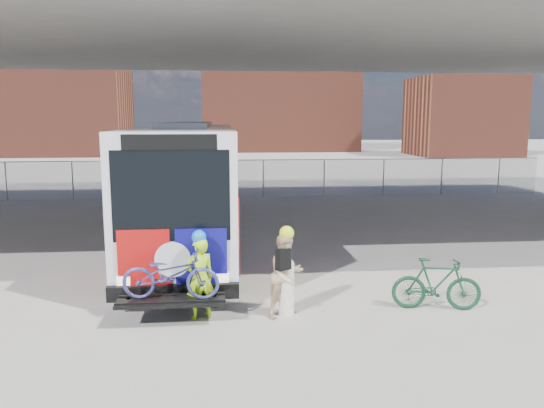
{
  "coord_description": "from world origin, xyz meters",
  "views": [
    {
      "loc": [
        -1.04,
        -13.54,
        3.8
      ],
      "look_at": [
        0.27,
        -0.01,
        1.6
      ],
      "focal_mm": 35.0,
      "sensor_mm": 36.0,
      "label": 1
    }
  ],
  "objects": [
    {
      "name": "ground",
      "position": [
        0.0,
        0.0,
        0.0
      ],
      "size": [
        160.0,
        160.0,
        0.0
      ],
      "primitive_type": "plane",
      "color": "#9E9991",
      "rests_on": "ground"
    },
    {
      "name": "bus",
      "position": [
        -2.0,
        2.61,
        2.11
      ],
      "size": [
        2.67,
        12.97,
        3.69
      ],
      "color": "silver",
      "rests_on": "ground"
    },
    {
      "name": "overpass",
      "position": [
        0.0,
        4.0,
        6.54
      ],
      "size": [
        40.0,
        16.0,
        7.95
      ],
      "color": "#605E59",
      "rests_on": "ground"
    },
    {
      "name": "chainlink_fence",
      "position": [
        0.0,
        12.0,
        1.42
      ],
      "size": [
        30.0,
        0.06,
        30.0
      ],
      "color": "gray",
      "rests_on": "ground"
    },
    {
      "name": "brick_buildings",
      "position": [
        1.23,
        48.23,
        5.42
      ],
      "size": [
        54.0,
        22.0,
        12.0
      ],
      "color": "brown",
      "rests_on": "ground"
    },
    {
      "name": "smokestack",
      "position": [
        14.0,
        55.0,
        12.5
      ],
      "size": [
        2.2,
        2.2,
        25.0
      ],
      "primitive_type": "cylinder",
      "color": "brown",
      "rests_on": "ground"
    },
    {
      "name": "bollard",
      "position": [
        0.19,
        -3.71,
        0.62
      ],
      "size": [
        0.3,
        0.3,
        1.15
      ],
      "color": "silver",
      "rests_on": "ground"
    },
    {
      "name": "cyclist_hivis",
      "position": [
        -1.48,
        -3.71,
        0.83
      ],
      "size": [
        0.68,
        0.58,
        1.73
      ],
      "rotation": [
        0.0,
        0.0,
        3.58
      ],
      "color": "#C3FE1A",
      "rests_on": "ground"
    },
    {
      "name": "cyclist_tan",
      "position": [
        0.18,
        -3.76,
        0.84
      ],
      "size": [
        1.0,
        0.96,
        1.79
      ],
      "rotation": [
        0.0,
        0.0,
        0.61
      ],
      "color": "#DCB48D",
      "rests_on": "ground"
    },
    {
      "name": "bike_parked",
      "position": [
        3.21,
        -3.71,
        0.53
      ],
      "size": [
        1.82,
        0.84,
        1.06
      ],
      "primitive_type": "imported",
      "rotation": [
        0.0,
        0.0,
        1.37
      ],
      "color": "#154228",
      "rests_on": "ground"
    }
  ]
}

